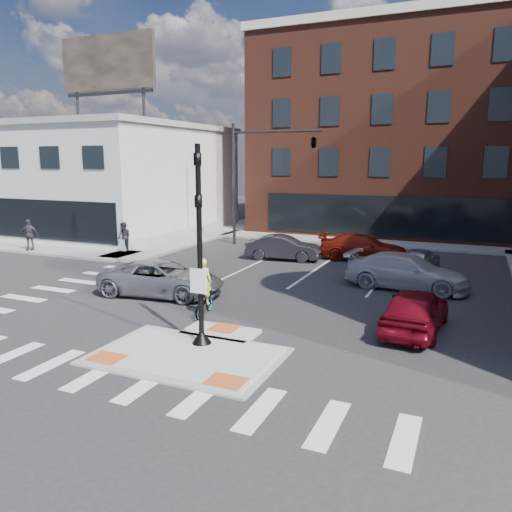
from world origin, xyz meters
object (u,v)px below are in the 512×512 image
at_px(red_sedan, 415,310).
at_px(silver_suv, 162,278).
at_px(bg_car_dark, 283,248).
at_px(bg_car_red, 363,247).
at_px(white_pickup, 407,272).
at_px(bg_car_silver, 420,260).
at_px(pedestrian_b, 29,235).
at_px(pedestrian_a, 124,237).
at_px(cyclist, 204,296).

bearing_deg(red_sedan, silver_suv, 1.72).
height_order(bg_car_dark, bg_car_red, bg_car_red).
bearing_deg(bg_car_dark, red_sedan, -147.78).
bearing_deg(white_pickup, bg_car_silver, 3.20).
height_order(bg_car_red, pedestrian_b, pedestrian_b).
distance_m(white_pickup, pedestrian_b, 22.49).
bearing_deg(white_pickup, bg_car_red, 33.99).
bearing_deg(bg_car_silver, white_pickup, 96.85).
xyz_separation_m(red_sedan, pedestrian_b, (-23.47, 5.51, 0.37)).
height_order(bg_car_red, pedestrian_a, pedestrian_a).
height_order(red_sedan, bg_car_silver, red_sedan).
relative_size(bg_car_silver, bg_car_red, 0.74).
xyz_separation_m(pedestrian_a, pedestrian_b, (-5.65, -2.00, 0.06)).
bearing_deg(red_sedan, bg_car_red, -66.21).
xyz_separation_m(white_pickup, pedestrian_b, (-22.48, -0.21, 0.34)).
bearing_deg(pedestrian_b, silver_suv, -48.13).
distance_m(red_sedan, pedestrian_b, 24.11).
distance_m(silver_suv, bg_car_silver, 13.15).
height_order(silver_suv, bg_car_silver, silver_suv).
height_order(white_pickup, pedestrian_a, pedestrian_a).
xyz_separation_m(bg_car_dark, pedestrian_a, (-9.50, -2.19, 0.35)).
bearing_deg(pedestrian_a, red_sedan, -8.17).
bearing_deg(cyclist, red_sedan, -179.41).
height_order(white_pickup, bg_car_silver, white_pickup).
relative_size(silver_suv, bg_car_red, 1.05).
bearing_deg(bg_car_red, pedestrian_a, 99.92).
distance_m(cyclist, pedestrian_a, 13.71).
bearing_deg(silver_suv, cyclist, -126.90).
relative_size(bg_car_silver, cyclist, 1.72).
xyz_separation_m(cyclist, pedestrian_a, (-10.50, 8.81, 0.32)).
distance_m(red_sedan, bg_car_dark, 12.77).
xyz_separation_m(silver_suv, pedestrian_b, (-13.15, 5.06, 0.38)).
relative_size(pedestrian_a, pedestrian_b, 0.93).
distance_m(bg_car_silver, cyclist, 12.64).
bearing_deg(pedestrian_a, pedestrian_b, -145.83).
xyz_separation_m(bg_car_silver, bg_car_red, (-3.28, 1.97, 0.10)).
bearing_deg(bg_car_dark, white_pickup, -126.87).
height_order(white_pickup, cyclist, cyclist).
bearing_deg(white_pickup, red_sedan, -164.59).
distance_m(white_pickup, bg_car_silver, 3.82).
distance_m(bg_car_dark, cyclist, 11.05).
height_order(red_sedan, bg_car_red, red_sedan).
relative_size(bg_car_dark, bg_car_red, 0.85).
relative_size(white_pickup, pedestrian_a, 2.98).
bearing_deg(bg_car_dark, bg_car_red, -75.14).
relative_size(red_sedan, cyclist, 2.03).
xyz_separation_m(bg_car_silver, pedestrian_a, (-17.00, -2.03, 0.42)).
xyz_separation_m(white_pickup, pedestrian_a, (-16.84, 1.79, 0.27)).
xyz_separation_m(red_sedan, cyclist, (-7.32, -1.31, -0.02)).
xyz_separation_m(bg_car_silver, pedestrian_b, (-22.65, -4.03, 0.48)).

